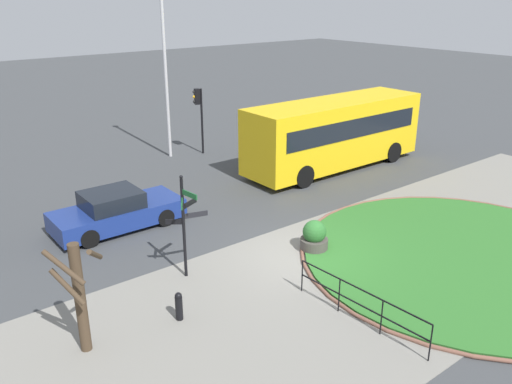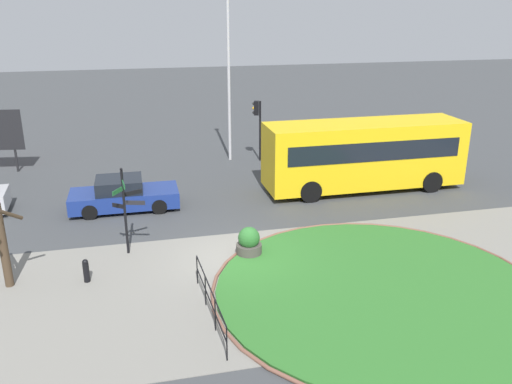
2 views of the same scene
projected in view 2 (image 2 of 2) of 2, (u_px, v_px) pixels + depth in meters
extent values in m
plane|color=#3D3F42|center=(234.00, 258.00, 18.65)|extent=(120.00, 120.00, 0.00)
cube|color=gray|center=(246.00, 285.00, 16.83)|extent=(32.00, 8.03, 0.02)
cylinder|color=#2D6B28|center=(379.00, 289.00, 16.48)|extent=(10.14, 10.14, 0.10)
torus|color=brown|center=(379.00, 289.00, 16.47)|extent=(10.45, 10.45, 0.11)
cylinder|color=black|center=(125.00, 213.00, 18.47)|extent=(0.09, 0.09, 3.09)
sphere|color=black|center=(121.00, 169.00, 17.94)|extent=(0.10, 0.10, 0.10)
cube|color=#195128|center=(123.00, 185.00, 17.76)|extent=(0.10, 0.62, 0.15)
cube|color=#195128|center=(117.00, 191.00, 17.87)|extent=(0.33, 0.50, 0.15)
cube|color=black|center=(133.00, 193.00, 18.45)|extent=(0.60, 0.29, 0.15)
cube|color=black|center=(135.00, 203.00, 18.32)|extent=(0.67, 0.22, 0.15)
cube|color=black|center=(118.00, 206.00, 18.50)|extent=(0.39, 0.32, 0.15)
cylinder|color=black|center=(86.00, 273.00, 16.91)|extent=(0.20, 0.20, 0.67)
sphere|color=black|center=(85.00, 262.00, 16.79)|extent=(0.19, 0.19, 0.19)
cube|color=black|center=(210.00, 287.00, 14.75)|extent=(0.24, 4.04, 0.03)
cube|color=black|center=(210.00, 301.00, 14.90)|extent=(0.24, 4.04, 0.03)
cylinder|color=black|center=(197.00, 270.00, 16.75)|extent=(0.04, 0.04, 0.98)
cylinder|color=black|center=(205.00, 291.00, 15.53)|extent=(0.04, 0.04, 0.98)
cylinder|color=black|center=(215.00, 315.00, 14.31)|extent=(0.04, 0.04, 0.98)
cylinder|color=black|center=(227.00, 344.00, 13.09)|extent=(0.04, 0.04, 0.98)
cube|color=yellow|center=(364.00, 153.00, 25.06)|extent=(9.38, 2.58, 2.96)
cube|color=black|center=(354.00, 138.00, 26.11)|extent=(8.25, 0.04, 0.88)
cube|color=black|center=(376.00, 152.00, 23.74)|extent=(8.25, 0.04, 0.88)
cube|color=black|center=(453.00, 145.00, 26.02)|extent=(0.03, 2.09, 1.10)
cube|color=black|center=(456.00, 122.00, 25.65)|extent=(0.02, 1.40, 0.28)
cylinder|color=black|center=(407.00, 168.00, 27.21)|extent=(1.00, 0.30, 1.00)
cylinder|color=black|center=(431.00, 182.00, 25.05)|extent=(1.00, 0.30, 1.00)
cylinder|color=black|center=(295.00, 176.00, 25.92)|extent=(1.00, 0.30, 1.00)
cylinder|color=black|center=(310.00, 191.00, 23.76)|extent=(1.00, 0.30, 1.00)
cube|color=navy|center=(125.00, 198.00, 22.92)|extent=(4.58, 1.92, 0.67)
cube|color=black|center=(119.00, 185.00, 22.68)|extent=(1.94, 1.68, 0.57)
cube|color=#EAEACC|center=(177.00, 189.00, 23.92)|extent=(0.02, 0.20, 0.12)
cube|color=#EAEACC|center=(179.00, 197.00, 22.87)|extent=(0.02, 0.20, 0.12)
cylinder|color=black|center=(157.00, 193.00, 24.08)|extent=(0.64, 0.22, 0.64)
cylinder|color=black|center=(159.00, 206.00, 22.49)|extent=(0.64, 0.22, 0.64)
cylinder|color=black|center=(92.00, 198.00, 23.48)|extent=(0.64, 0.22, 0.64)
cylinder|color=black|center=(90.00, 212.00, 21.89)|extent=(0.64, 0.22, 0.64)
cylinder|color=black|center=(260.00, 131.00, 29.71)|extent=(0.11, 0.11, 3.38)
cube|color=black|center=(256.00, 108.00, 29.29)|extent=(0.32, 0.32, 0.78)
sphere|color=black|center=(254.00, 104.00, 29.22)|extent=(0.16, 0.16, 0.16)
sphere|color=#F2A519|center=(254.00, 108.00, 29.30)|extent=(0.16, 0.16, 0.16)
sphere|color=black|center=(254.00, 112.00, 29.38)|extent=(0.16, 0.16, 0.16)
cylinder|color=#B7B7BC|center=(229.00, 81.00, 28.97)|extent=(0.16, 0.16, 8.87)
cylinder|color=black|center=(15.00, 151.00, 27.90)|extent=(0.12, 0.12, 2.26)
cylinder|color=#47423D|center=(249.00, 250.00, 18.76)|extent=(0.90, 0.90, 0.43)
sphere|color=#286028|center=(249.00, 238.00, 18.61)|extent=(0.77, 0.77, 0.77)
cylinder|color=#423323|center=(3.00, 246.00, 16.32)|extent=(0.26, 0.26, 2.78)
cylinder|color=#423323|center=(9.00, 214.00, 15.80)|extent=(0.63, 0.86, 0.69)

